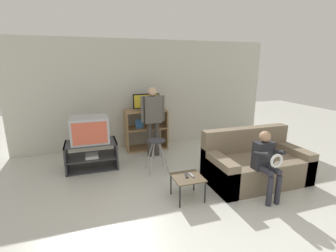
{
  "coord_description": "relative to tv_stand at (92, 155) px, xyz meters",
  "views": [
    {
      "loc": [
        -1.44,
        -2.14,
        2.04
      ],
      "look_at": [
        -0.05,
        2.06,
        0.9
      ],
      "focal_mm": 26.0,
      "sensor_mm": 36.0,
      "label": 1
    }
  ],
  "objects": [
    {
      "name": "television_flat",
      "position": [
        1.32,
        0.8,
        0.88
      ],
      "size": [
        0.63,
        0.2,
        0.39
      ],
      "color": "black",
      "rests_on": "media_shelf"
    },
    {
      "name": "tv_stand",
      "position": [
        0.0,
        0.0,
        0.0
      ],
      "size": [
        0.98,
        0.58,
        0.54
      ],
      "color": "#38383D",
      "rests_on": "ground_plane"
    },
    {
      "name": "wall_back",
      "position": [
        1.46,
        1.13,
        1.03
      ],
      "size": [
        6.4,
        0.06,
        2.6
      ],
      "color": "beige",
      "rests_on": "ground_plane"
    },
    {
      "name": "remote_control_black",
      "position": [
        1.36,
        -1.63,
        0.11
      ],
      "size": [
        0.07,
        0.15,
        0.02
      ],
      "primitive_type": "cube",
      "rotation": [
        0.0,
        0.0,
        -0.26
      ],
      "color": "#232328",
      "rests_on": "snack_table"
    },
    {
      "name": "snack_table",
      "position": [
        1.37,
        -1.66,
        0.05
      ],
      "size": [
        0.45,
        0.45,
        0.36
      ],
      "color": "brown",
      "rests_on": "ground_plane"
    },
    {
      "name": "media_shelf",
      "position": [
        1.3,
        0.8,
        0.23
      ],
      "size": [
        0.99,
        0.51,
        0.96
      ],
      "color": "#9E7A51",
      "rests_on": "ground_plane"
    },
    {
      "name": "person_seated_child",
      "position": [
        2.5,
        -2.0,
        0.36
      ],
      "size": [
        0.33,
        0.43,
        1.06
      ],
      "color": "#2D2D38",
      "rests_on": "ground_plane"
    },
    {
      "name": "person_standing_adult",
      "position": [
        1.34,
        0.26,
        0.67
      ],
      "size": [
        0.53,
        0.2,
        1.55
      ],
      "color": "#3D3833",
      "rests_on": "ground_plane"
    },
    {
      "name": "ground_plane",
      "position": [
        1.46,
        -2.65,
        -0.27
      ],
      "size": [
        18.0,
        18.0,
        0.0
      ],
      "primitive_type": "plane",
      "color": "beige"
    },
    {
      "name": "couch",
      "position": [
        2.74,
        -1.47,
        0.03
      ],
      "size": [
        1.73,
        0.93,
        0.9
      ],
      "color": "#756651",
      "rests_on": "ground_plane"
    },
    {
      "name": "folding_stool",
      "position": [
        1.18,
        -0.55,
        0.24
      ],
      "size": [
        0.42,
        0.38,
        0.64
      ],
      "color": "#99999E",
      "rests_on": "ground_plane"
    },
    {
      "name": "remote_control_white",
      "position": [
        1.43,
        -1.64,
        0.11
      ],
      "size": [
        0.05,
        0.15,
        0.02
      ],
      "primitive_type": "cube",
      "rotation": [
        0.0,
        0.0,
        0.08
      ],
      "color": "gray",
      "rests_on": "snack_table"
    },
    {
      "name": "television_main",
      "position": [
        -0.0,
        0.02,
        0.53
      ],
      "size": [
        0.7,
        0.58,
        0.5
      ],
      "color": "#B2B2B7",
      "rests_on": "tv_stand"
    }
  ]
}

